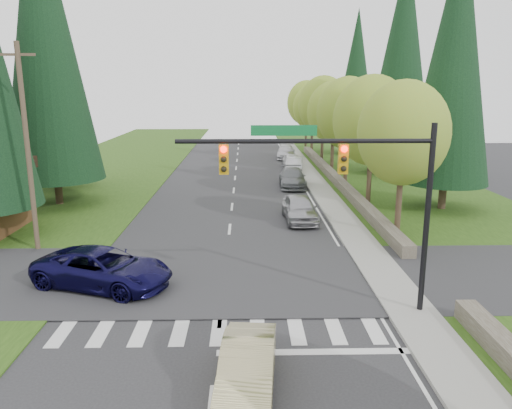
{
  "coord_description": "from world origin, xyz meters",
  "views": [
    {
      "loc": [
        0.91,
        -12.04,
        7.95
      ],
      "look_at": [
        1.39,
        9.77,
        2.8
      ],
      "focal_mm": 35.0,
      "sensor_mm": 36.0,
      "label": 1
    }
  ],
  "objects_px": {
    "parked_car_d": "(292,161)",
    "suv_navy": "(103,268)",
    "sedan_champagne": "(247,367)",
    "parked_car_b": "(292,178)",
    "parked_car_a": "(300,208)",
    "parked_car_c": "(294,165)",
    "parked_car_e": "(286,152)"
  },
  "relations": [
    {
      "from": "parked_car_d",
      "to": "suv_navy",
      "type": "bearing_deg",
      "value": -108.97
    },
    {
      "from": "sedan_champagne",
      "to": "parked_car_b",
      "type": "bearing_deg",
      "value": 87.09
    },
    {
      "from": "sedan_champagne",
      "to": "parked_car_a",
      "type": "height_order",
      "value": "parked_car_a"
    },
    {
      "from": "parked_car_a",
      "to": "parked_car_b",
      "type": "height_order",
      "value": "parked_car_a"
    },
    {
      "from": "suv_navy",
      "to": "parked_car_a",
      "type": "distance_m",
      "value": 13.54
    },
    {
      "from": "parked_car_a",
      "to": "parked_car_b",
      "type": "relative_size",
      "value": 0.91
    },
    {
      "from": "parked_car_c",
      "to": "parked_car_a",
      "type": "bearing_deg",
      "value": -87.46
    },
    {
      "from": "parked_car_c",
      "to": "parked_car_d",
      "type": "distance_m",
      "value": 2.93
    },
    {
      "from": "parked_car_b",
      "to": "parked_car_d",
      "type": "xyz_separation_m",
      "value": [
        0.84,
        9.91,
        -0.05
      ]
    },
    {
      "from": "parked_car_e",
      "to": "suv_navy",
      "type": "bearing_deg",
      "value": -100.51
    },
    {
      "from": "sedan_champagne",
      "to": "parked_car_c",
      "type": "height_order",
      "value": "parked_car_c"
    },
    {
      "from": "parked_car_b",
      "to": "suv_navy",
      "type": "bearing_deg",
      "value": -113.07
    },
    {
      "from": "parked_car_a",
      "to": "parked_car_d",
      "type": "height_order",
      "value": "parked_car_a"
    },
    {
      "from": "parked_car_b",
      "to": "parked_car_c",
      "type": "xyz_separation_m",
      "value": [
        0.84,
        6.98,
        -0.04
      ]
    },
    {
      "from": "parked_car_c",
      "to": "parked_car_d",
      "type": "height_order",
      "value": "parked_car_c"
    },
    {
      "from": "parked_car_b",
      "to": "parked_car_e",
      "type": "height_order",
      "value": "parked_car_b"
    },
    {
      "from": "sedan_champagne",
      "to": "suv_navy",
      "type": "height_order",
      "value": "suv_navy"
    },
    {
      "from": "suv_navy",
      "to": "parked_car_c",
      "type": "bearing_deg",
      "value": -0.83
    },
    {
      "from": "suv_navy",
      "to": "parked_car_e",
      "type": "distance_m",
      "value": 38.8
    },
    {
      "from": "sedan_champagne",
      "to": "parked_car_b",
      "type": "relative_size",
      "value": 0.8
    },
    {
      "from": "parked_car_b",
      "to": "parked_car_e",
      "type": "xyz_separation_m",
      "value": [
        0.84,
        16.64,
        -0.02
      ]
    },
    {
      "from": "sedan_champagne",
      "to": "parked_car_c",
      "type": "xyz_separation_m",
      "value": [
        4.66,
        34.91,
        0.03
      ]
    },
    {
      "from": "sedan_champagne",
      "to": "parked_car_a",
      "type": "xyz_separation_m",
      "value": [
        3.26,
        17.26,
        0.11
      ]
    },
    {
      "from": "suv_navy",
      "to": "parked_car_e",
      "type": "height_order",
      "value": "suv_navy"
    },
    {
      "from": "suv_navy",
      "to": "parked_car_d",
      "type": "height_order",
      "value": "suv_navy"
    },
    {
      "from": "parked_car_b",
      "to": "parked_car_c",
      "type": "distance_m",
      "value": 7.03
    },
    {
      "from": "sedan_champagne",
      "to": "parked_car_e",
      "type": "distance_m",
      "value": 44.82
    },
    {
      "from": "parked_car_c",
      "to": "parked_car_e",
      "type": "distance_m",
      "value": 9.66
    },
    {
      "from": "parked_car_b",
      "to": "parked_car_c",
      "type": "height_order",
      "value": "parked_car_b"
    },
    {
      "from": "suv_navy",
      "to": "parked_car_d",
      "type": "distance_m",
      "value": 32.37
    },
    {
      "from": "parked_car_a",
      "to": "parked_car_c",
      "type": "height_order",
      "value": "parked_car_a"
    },
    {
      "from": "parked_car_d",
      "to": "parked_car_e",
      "type": "height_order",
      "value": "parked_car_e"
    }
  ]
}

